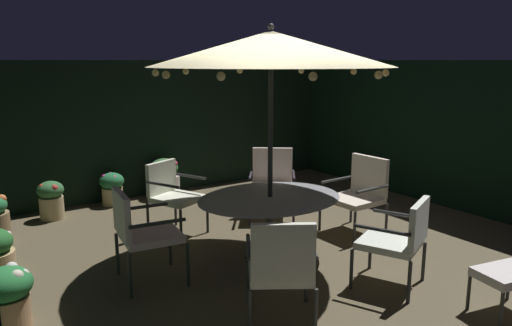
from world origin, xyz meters
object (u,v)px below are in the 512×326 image
potted_plant_right_far (8,294)px  patio_chair_southwest (140,228)px  patio_umbrella (271,49)px  ottoman_footrest (508,276)px  patio_chair_north (281,265)px  patio_dining_table (270,207)px  patio_chair_east (360,190)px  patio_chair_south (172,192)px  potted_plant_back_right (112,187)px  potted_plant_left_near (51,199)px  patio_chair_northeast (400,236)px  patio_chair_southeast (272,179)px  potted_plant_back_center (164,178)px

potted_plant_right_far → patio_chair_southwest: bearing=8.9°
patio_umbrella → ottoman_footrest: (0.99, -2.24, -1.99)m
patio_umbrella → patio_chair_north: size_ratio=2.73×
patio_dining_table → potted_plant_right_far: size_ratio=3.10×
patio_chair_east → patio_chair_southwest: patio_chair_east is taller
patio_chair_south → patio_chair_southwest: bearing=-126.7°
patio_chair_north → patio_chair_south: 2.61m
patio_dining_table → potted_plant_back_right: patio_dining_table is taller
patio_dining_table → patio_chair_north: 1.49m
potted_plant_left_near → potted_plant_back_right: potted_plant_left_near is taller
patio_chair_south → potted_plant_back_right: size_ratio=1.84×
patio_chair_north → patio_chair_southwest: size_ratio=0.99×
patio_chair_east → patio_chair_south: bearing=148.2°
patio_chair_northeast → potted_plant_back_right: size_ratio=1.78×
patio_dining_table → patio_umbrella: (-0.00, -0.00, 1.74)m
patio_chair_northeast → ottoman_footrest: patio_chair_northeast is taller
patio_umbrella → potted_plant_right_far: size_ratio=4.83×
patio_chair_southeast → potted_plant_back_right: patio_chair_southeast is taller
patio_dining_table → patio_chair_northeast: patio_chair_northeast is taller
patio_chair_north → potted_plant_left_near: patio_chair_north is taller
patio_chair_east → potted_plant_right_far: 4.22m
potted_plant_back_right → patio_chair_southwest: bearing=-102.3°
potted_plant_back_right → ottoman_footrest: bearing=-71.1°
patio_chair_northeast → patio_chair_south: bearing=114.2°
potted_plant_back_center → potted_plant_right_far: bearing=-132.0°
patio_chair_south → potted_plant_left_near: bearing=127.7°
ottoman_footrest → potted_plant_left_near: bearing=118.5°
patio_chair_northeast → potted_plant_back_right: (-1.44, 4.43, -0.25)m
patio_chair_southeast → patio_chair_southwest: size_ratio=1.01×
patio_umbrella → potted_plant_left_near: bearing=121.8°
potted_plant_left_near → potted_plant_right_far: (-0.94, -2.89, 0.01)m
patio_chair_southwest → potted_plant_right_far: 1.30m
patio_chair_south → potted_plant_left_near: (-1.18, 1.53, -0.27)m
patio_chair_east → patio_chair_southwest: 2.96m
patio_dining_table → ottoman_footrest: (0.99, -2.24, -0.24)m
potted_plant_back_center → potted_plant_right_far: 4.11m
patio_chair_southeast → patio_chair_south: 1.50m
patio_chair_southeast → potted_plant_left_near: patio_chair_southeast is taller
potted_plant_left_near → patio_chair_southeast: bearing=-32.2°
potted_plant_left_near → patio_dining_table: bearing=-58.2°
patio_chair_east → potted_plant_left_near: bearing=139.2°
potted_plant_back_center → patio_dining_table: bearing=-90.5°
patio_umbrella → potted_plant_left_near: 3.96m
patio_dining_table → patio_chair_north: patio_chair_north is taller
patio_chair_north → potted_plant_right_far: size_ratio=1.77×
patio_chair_southeast → patio_chair_southwest: 2.57m
patio_chair_east → ottoman_footrest: 2.35m
ottoman_footrest → potted_plant_left_near: size_ratio=1.09×
patio_chair_southwest → potted_plant_back_right: size_ratio=1.90×
patio_chair_east → patio_chair_south: patio_chair_east is taller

